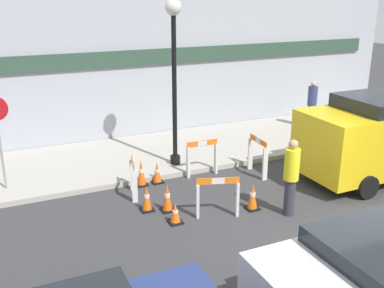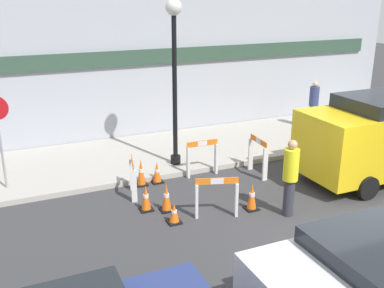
{
  "view_description": "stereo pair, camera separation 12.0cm",
  "coord_description": "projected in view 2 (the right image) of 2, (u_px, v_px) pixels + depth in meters",
  "views": [
    {
      "loc": [
        -5.93,
        -6.05,
        4.84
      ],
      "look_at": [
        -1.23,
        4.26,
        1.0
      ],
      "focal_mm": 42.0,
      "sensor_mm": 36.0,
      "label": 1
    },
    {
      "loc": [
        -5.82,
        -6.1,
        4.84
      ],
      "look_at": [
        -1.23,
        4.26,
        1.0
      ],
      "focal_mm": 42.0,
      "sensor_mm": 36.0,
      "label": 2
    }
  ],
  "objects": [
    {
      "name": "traffic_cone_4",
      "position": [
        146.0,
        198.0,
        10.41
      ],
      "size": [
        0.3,
        0.3,
        0.63
      ],
      "color": "black",
      "rests_on": "ground_plane"
    },
    {
      "name": "traffic_cone_1",
      "position": [
        141.0,
        173.0,
        11.76
      ],
      "size": [
        0.3,
        0.3,
        0.72
      ],
      "color": "black",
      "rests_on": "ground_plane"
    },
    {
      "name": "barricade_2",
      "position": [
        133.0,
        176.0,
        11.09
      ],
      "size": [
        0.31,
        0.78,
        0.98
      ],
      "rotation": [
        0.0,
        0.0,
        10.76
      ],
      "color": "white",
      "rests_on": "ground_plane"
    },
    {
      "name": "storefront_facade",
      "position": [
        177.0,
        56.0,
        15.41
      ],
      "size": [
        18.0,
        0.22,
        5.5
      ],
      "color": "#A3A8B2",
      "rests_on": "ground_plane"
    },
    {
      "name": "sidewalk_slab",
      "position": [
        200.0,
        147.0,
        14.58
      ],
      "size": [
        18.0,
        3.77,
        0.14
      ],
      "color": "#ADA89E",
      "rests_on": "ground_plane"
    },
    {
      "name": "ground_plane",
      "position": [
        333.0,
        245.0,
        9.07
      ],
      "size": [
        60.0,
        60.0,
        0.0
      ],
      "primitive_type": "plane",
      "color": "#38383A"
    },
    {
      "name": "person_pedestrian",
      "position": [
        314.0,
        103.0,
        16.14
      ],
      "size": [
        0.45,
        0.45,
        1.71
      ],
      "rotation": [
        0.0,
        0.0,
        3.57
      ],
      "color": "#33333D",
      "rests_on": "sidewalk_slab"
    },
    {
      "name": "traffic_cone_3",
      "position": [
        252.0,
        197.0,
        10.45
      ],
      "size": [
        0.3,
        0.3,
        0.66
      ],
      "color": "black",
      "rests_on": "ground_plane"
    },
    {
      "name": "person_worker",
      "position": [
        290.0,
        175.0,
        9.97
      ],
      "size": [
        0.46,
        0.46,
        1.81
      ],
      "rotation": [
        0.0,
        0.0,
        2.03
      ],
      "color": "#33333D",
      "rests_on": "ground_plane"
    },
    {
      "name": "streetlamp_post",
      "position": [
        174.0,
        61.0,
        12.04
      ],
      "size": [
        0.44,
        0.44,
        4.55
      ],
      "color": "black",
      "rests_on": "sidewalk_slab"
    },
    {
      "name": "barricade_0",
      "position": [
        258.0,
        155.0,
        12.36
      ],
      "size": [
        0.19,
        0.91,
        1.07
      ],
      "rotation": [
        0.0,
        0.0,
        7.79
      ],
      "color": "white",
      "rests_on": "ground_plane"
    },
    {
      "name": "traffic_cone_2",
      "position": [
        157.0,
        173.0,
        11.95
      ],
      "size": [
        0.3,
        0.3,
        0.58
      ],
      "color": "black",
      "rests_on": "ground_plane"
    },
    {
      "name": "barricade_3",
      "position": [
        217.0,
        195.0,
        10.03
      ],
      "size": [
        0.96,
        0.43,
        0.96
      ],
      "rotation": [
        0.0,
        0.0,
        12.24
      ],
      "color": "white",
      "rests_on": "ground_plane"
    },
    {
      "name": "traffic_cone_0",
      "position": [
        166.0,
        198.0,
        10.38
      ],
      "size": [
        0.3,
        0.3,
        0.68
      ],
      "color": "black",
      "rests_on": "ground_plane"
    },
    {
      "name": "barricade_1",
      "position": [
        202.0,
        157.0,
        12.32
      ],
      "size": [
        0.9,
        0.17,
        1.02
      ],
      "rotation": [
        0.0,
        0.0,
        9.39
      ],
      "color": "white",
      "rests_on": "ground_plane"
    },
    {
      "name": "traffic_cone_5",
      "position": [
        174.0,
        214.0,
        9.87
      ],
      "size": [
        0.3,
        0.3,
        0.47
      ],
      "color": "black",
      "rests_on": "ground_plane"
    }
  ]
}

